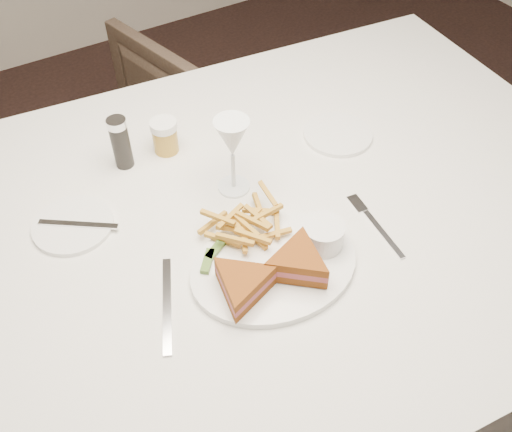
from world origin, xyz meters
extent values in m
cube|color=silver|center=(-0.05, 0.38, 0.38)|extent=(1.75, 1.27, 0.75)
imported|color=#423328|center=(-0.12, 1.19, 0.34)|extent=(0.79, 0.76, 0.69)
ellipsoid|color=white|center=(-0.07, 0.24, 0.76)|extent=(0.34, 0.28, 0.01)
cube|color=silver|center=(-0.28, 0.27, 0.75)|extent=(0.10, 0.19, 0.00)
cylinder|color=white|center=(-0.35, 0.54, 0.76)|extent=(0.16, 0.16, 0.01)
cylinder|color=white|center=(0.27, 0.49, 0.76)|extent=(0.16, 0.16, 0.01)
cylinder|color=black|center=(-0.19, 0.65, 0.81)|extent=(0.04, 0.04, 0.12)
cylinder|color=#AA7F28|center=(-0.09, 0.65, 0.79)|extent=(0.06, 0.06, 0.08)
cube|color=#436423|center=(-0.15, 0.32, 0.77)|extent=(0.06, 0.04, 0.01)
cube|color=#436423|center=(-0.17, 0.30, 0.77)|extent=(0.05, 0.05, 0.01)
cylinder|color=white|center=(0.03, 0.23, 0.79)|extent=(0.08, 0.08, 0.05)
camera|label=1|loc=(-0.44, -0.31, 1.59)|focal=40.00mm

